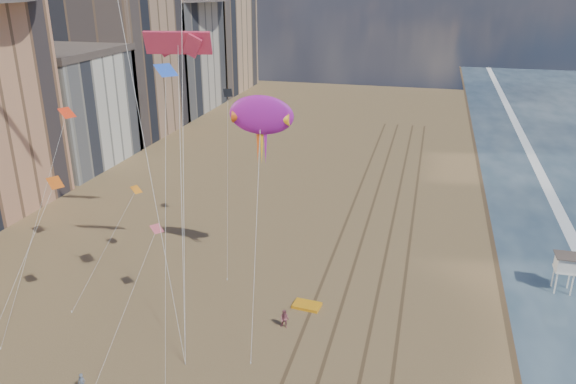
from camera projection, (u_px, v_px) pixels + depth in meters
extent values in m
plane|color=#42301E|center=(536.00, 251.00, 57.91)|extent=(260.00, 260.00, 0.00)
cube|color=brown|center=(326.00, 273.00, 53.60)|extent=(0.28, 120.00, 0.01)
cube|color=brown|center=(351.00, 276.00, 53.04)|extent=(0.28, 120.00, 0.01)
cube|color=brown|center=(381.00, 279.00, 52.38)|extent=(0.28, 120.00, 0.01)
cube|color=brown|center=(405.00, 282.00, 51.87)|extent=(0.28, 120.00, 0.01)
cube|color=silver|center=(66.00, 111.00, 82.68)|extent=(14.00, 18.00, 16.00)
cube|color=#473D38|center=(58.00, 52.00, 79.63)|extent=(14.28, 18.36, 1.00)
cube|color=tan|center=(120.00, 54.00, 97.02)|extent=(16.00, 20.00, 28.00)
cube|color=#BCB2A3|center=(174.00, 57.00, 116.05)|extent=(15.00, 22.00, 22.00)
cube|color=tan|center=(211.00, 36.00, 135.33)|extent=(16.00, 24.00, 26.00)
cylinder|color=silver|center=(556.00, 284.00, 49.72)|extent=(0.13, 0.13, 1.98)
cylinder|color=silver|center=(572.00, 286.00, 49.41)|extent=(0.13, 0.13, 1.98)
cylinder|color=silver|center=(553.00, 277.00, 50.91)|extent=(0.13, 0.13, 1.98)
cylinder|color=silver|center=(569.00, 279.00, 50.60)|extent=(0.13, 0.13, 1.98)
cube|color=silver|center=(565.00, 270.00, 49.74)|extent=(1.76, 1.76, 0.13)
cube|color=silver|center=(566.00, 263.00, 49.51)|extent=(1.65, 1.65, 1.21)
cube|color=#473D38|center=(567.00, 256.00, 49.25)|extent=(1.98, 1.98, 0.11)
cube|color=orange|center=(307.00, 305.00, 48.03)|extent=(2.47, 1.72, 0.26)
ellipsoid|color=#971798|center=(261.00, 115.00, 46.48)|extent=(5.01, 0.94, 2.97)
cone|color=#D95114|center=(241.00, 116.00, 46.98)|extent=(1.34, 1.12, 1.12)
cone|color=yellow|center=(282.00, 119.00, 46.14)|extent=(1.34, 1.12, 1.12)
cylinder|color=silver|center=(256.00, 238.00, 43.94)|extent=(0.03, 0.03, 18.87)
imported|color=slate|center=(82.00, 384.00, 37.85)|extent=(0.59, 0.42, 1.54)
imported|color=#904955|center=(285.00, 319.00, 44.90)|extent=(0.85, 0.69, 1.64)
cube|color=#CB2D4B|center=(178.00, 43.00, 41.62)|extent=(5.08, 1.68, 1.73)
plane|color=black|center=(228.00, 93.00, 53.38)|extent=(1.33, 1.24, 0.60)
plane|color=blue|center=(166.00, 70.00, 35.58)|extent=(1.96, 1.98, 0.64)
plane|color=#FF3615|center=(67.00, 113.00, 47.19)|extent=(1.62, 1.71, 0.70)
plane|color=orange|center=(136.00, 190.00, 52.26)|extent=(1.24, 1.30, 0.52)
plane|color=#E25864|center=(157.00, 229.00, 44.62)|extent=(1.42, 1.43, 0.40)
plane|color=#D65814|center=(55.00, 183.00, 39.96)|extent=(1.47, 1.52, 0.62)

